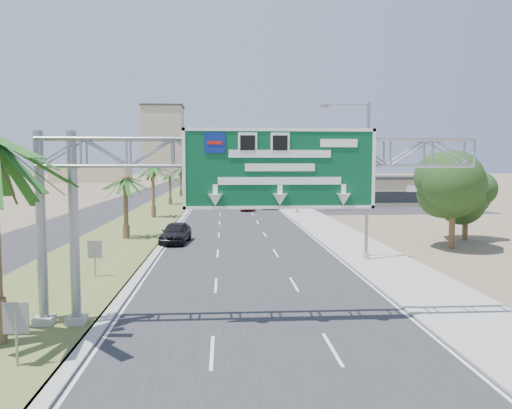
{
  "coord_description": "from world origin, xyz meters",
  "views": [
    {
      "loc": [
        -1.61,
        -8.95,
        6.18
      ],
      "look_at": [
        -0.01,
        15.21,
        4.2
      ],
      "focal_mm": 35.0,
      "sensor_mm": 36.0,
      "label": 1
    }
  ],
  "objects_px": {
    "signal_mast": "(265,172)",
    "pole_sign_red_far": "(285,166)",
    "store_building": "(377,191)",
    "car_far": "(227,194)",
    "pole_sign_red_near": "(327,163)",
    "pole_sign_blue": "(321,171)",
    "car_left_lane": "(176,233)",
    "car_mid_lane": "(247,205)",
    "car_right_lane": "(267,203)",
    "sign_gantry": "(237,167)"
  },
  "relations": [
    {
      "from": "signal_mast",
      "to": "pole_sign_red_far",
      "type": "height_order",
      "value": "signal_mast"
    },
    {
      "from": "store_building",
      "to": "car_far",
      "type": "relative_size",
      "value": 4.03
    },
    {
      "from": "pole_sign_red_near",
      "to": "pole_sign_blue",
      "type": "relative_size",
      "value": 1.15
    },
    {
      "from": "car_left_lane",
      "to": "store_building",
      "type": "bearing_deg",
      "value": 59.06
    },
    {
      "from": "car_far",
      "to": "pole_sign_blue",
      "type": "relative_size",
      "value": 0.63
    },
    {
      "from": "car_mid_lane",
      "to": "signal_mast",
      "type": "bearing_deg",
      "value": 79.37
    },
    {
      "from": "signal_mast",
      "to": "pole_sign_blue",
      "type": "bearing_deg",
      "value": -44.96
    },
    {
      "from": "signal_mast",
      "to": "car_left_lane",
      "type": "height_order",
      "value": "signal_mast"
    },
    {
      "from": "store_building",
      "to": "car_right_lane",
      "type": "xyz_separation_m",
      "value": [
        -17.57,
        -6.26,
        -1.22
      ]
    },
    {
      "from": "pole_sign_red_far",
      "to": "sign_gantry",
      "type": "bearing_deg",
      "value": -98.68
    },
    {
      "from": "car_left_lane",
      "to": "car_far",
      "type": "bearing_deg",
      "value": 91.3
    },
    {
      "from": "sign_gantry",
      "to": "pole_sign_blue",
      "type": "height_order",
      "value": "sign_gantry"
    },
    {
      "from": "car_right_lane",
      "to": "pole_sign_red_near",
      "type": "xyz_separation_m",
      "value": [
        7.51,
        -4.33,
        5.52
      ]
    },
    {
      "from": "sign_gantry",
      "to": "car_left_lane",
      "type": "bearing_deg",
      "value": 102.02
    },
    {
      "from": "car_mid_lane",
      "to": "sign_gantry",
      "type": "bearing_deg",
      "value": -90.3
    },
    {
      "from": "store_building",
      "to": "car_mid_lane",
      "type": "xyz_separation_m",
      "value": [
        -20.5,
        -9.37,
        -1.25
      ]
    },
    {
      "from": "car_mid_lane",
      "to": "pole_sign_red_far",
      "type": "xyz_separation_m",
      "value": [
        7.5,
        19.19,
        4.98
      ]
    },
    {
      "from": "store_building",
      "to": "car_right_lane",
      "type": "height_order",
      "value": "store_building"
    },
    {
      "from": "car_right_lane",
      "to": "signal_mast",
      "type": "bearing_deg",
      "value": 78.54
    },
    {
      "from": "car_mid_lane",
      "to": "car_far",
      "type": "bearing_deg",
      "value": 97.92
    },
    {
      "from": "signal_mast",
      "to": "car_far",
      "type": "bearing_deg",
      "value": 118.97
    },
    {
      "from": "store_building",
      "to": "car_far",
      "type": "bearing_deg",
      "value": 143.63
    },
    {
      "from": "car_left_lane",
      "to": "pole_sign_red_near",
      "type": "xyz_separation_m",
      "value": [
        17.25,
        25.55,
        5.48
      ]
    },
    {
      "from": "car_far",
      "to": "pole_sign_blue",
      "type": "height_order",
      "value": "pole_sign_blue"
    },
    {
      "from": "car_left_lane",
      "to": "car_right_lane",
      "type": "relative_size",
      "value": 0.86
    },
    {
      "from": "sign_gantry",
      "to": "pole_sign_red_far",
      "type": "xyz_separation_m",
      "value": [
        10.06,
        65.89,
        -0.32
      ]
    },
    {
      "from": "car_mid_lane",
      "to": "pole_sign_red_near",
      "type": "relative_size",
      "value": 0.56
    },
    {
      "from": "car_mid_lane",
      "to": "car_right_lane",
      "type": "relative_size",
      "value": 0.81
    },
    {
      "from": "car_far",
      "to": "pole_sign_red_near",
      "type": "relative_size",
      "value": 0.55
    },
    {
      "from": "car_left_lane",
      "to": "pole_sign_red_far",
      "type": "relative_size",
      "value": 0.66
    },
    {
      "from": "car_right_lane",
      "to": "pole_sign_blue",
      "type": "height_order",
      "value": "pole_sign_blue"
    },
    {
      "from": "car_far",
      "to": "pole_sign_blue",
      "type": "xyz_separation_m",
      "value": [
        13.77,
        -18.6,
        4.49
      ]
    },
    {
      "from": "pole_sign_red_far",
      "to": "car_right_lane",
      "type": "bearing_deg",
      "value": -105.87
    },
    {
      "from": "signal_mast",
      "to": "car_right_lane",
      "type": "height_order",
      "value": "signal_mast"
    },
    {
      "from": "sign_gantry",
      "to": "car_far",
      "type": "relative_size",
      "value": 3.75
    },
    {
      "from": "car_left_lane",
      "to": "car_mid_lane",
      "type": "relative_size",
      "value": 1.06
    },
    {
      "from": "car_far",
      "to": "pole_sign_red_far",
      "type": "distance_m",
      "value": 13.09
    },
    {
      "from": "sign_gantry",
      "to": "car_mid_lane",
      "type": "bearing_deg",
      "value": 86.86
    },
    {
      "from": "car_right_lane",
      "to": "pole_sign_blue",
      "type": "bearing_deg",
      "value": 19.74
    },
    {
      "from": "pole_sign_red_far",
      "to": "car_mid_lane",
      "type": "bearing_deg",
      "value": -111.35
    },
    {
      "from": "car_right_lane",
      "to": "car_far",
      "type": "distance_m",
      "value": 23.66
    },
    {
      "from": "store_building",
      "to": "car_far",
      "type": "height_order",
      "value": "store_building"
    },
    {
      "from": "store_building",
      "to": "sign_gantry",
      "type": "bearing_deg",
      "value": -112.36
    },
    {
      "from": "sign_gantry",
      "to": "car_far",
      "type": "xyz_separation_m",
      "value": [
        0.24,
        72.88,
        -5.41
      ]
    },
    {
      "from": "car_mid_lane",
      "to": "car_right_lane",
      "type": "xyz_separation_m",
      "value": [
        2.93,
        3.1,
        0.03
      ]
    },
    {
      "from": "car_left_lane",
      "to": "car_far",
      "type": "distance_m",
      "value": 53.14
    },
    {
      "from": "car_mid_lane",
      "to": "pole_sign_red_near",
      "type": "distance_m",
      "value": 11.89
    },
    {
      "from": "car_left_lane",
      "to": "sign_gantry",
      "type": "bearing_deg",
      "value": -71.84
    },
    {
      "from": "sign_gantry",
      "to": "pole_sign_red_far",
      "type": "relative_size",
      "value": 2.29
    },
    {
      "from": "signal_mast",
      "to": "car_right_lane",
      "type": "distance_m",
      "value": 12.92
    }
  ]
}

